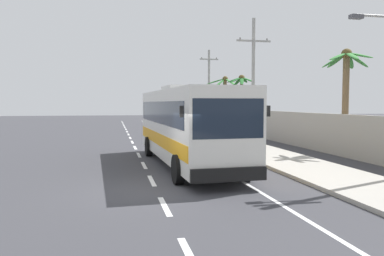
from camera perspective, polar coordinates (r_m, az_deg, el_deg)
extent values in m
plane|color=#3A3A3F|center=(12.90, -5.39, -9.00)|extent=(160.00, 160.00, 0.00)
cube|color=#A8A399|center=(24.11, 8.21, -2.93)|extent=(3.20, 90.00, 0.14)
cube|color=white|center=(10.79, -4.09, -11.50)|extent=(0.16, 2.00, 0.01)
cube|color=white|center=(14.24, -6.00, -7.78)|extent=(0.16, 2.00, 0.01)
cube|color=white|center=(17.73, -7.15, -5.52)|extent=(0.16, 2.00, 0.01)
cube|color=white|center=(21.24, -7.91, -4.00)|extent=(0.16, 2.00, 0.01)
cube|color=white|center=(24.77, -8.45, -2.91)|extent=(0.16, 2.00, 0.01)
cube|color=white|center=(28.31, -8.86, -2.09)|extent=(0.16, 2.00, 0.01)
cube|color=white|center=(31.85, -9.18, -1.46)|extent=(0.16, 2.00, 0.01)
cube|color=white|center=(35.40, -9.43, -0.95)|extent=(0.16, 2.00, 0.01)
cube|color=white|center=(38.95, -9.64, -0.53)|extent=(0.16, 2.00, 0.01)
cube|color=white|center=(42.50, -9.81, -0.19)|extent=(0.16, 2.00, 0.01)
cube|color=white|center=(46.05, -9.96, 0.11)|extent=(0.16, 2.00, 0.01)
cube|color=white|center=(49.61, -10.08, 0.36)|extent=(0.16, 2.00, 0.01)
cube|color=white|center=(53.16, -10.19, 0.58)|extent=(0.16, 2.00, 0.01)
cube|color=white|center=(56.72, -10.28, 0.77)|extent=(0.16, 2.00, 0.01)
cube|color=white|center=(60.28, -10.37, 0.93)|extent=(0.16, 2.00, 0.01)
cube|color=white|center=(28.03, -2.22, -2.11)|extent=(0.14, 70.00, 0.01)
cube|color=#9E998E|center=(29.14, 12.59, 0.24)|extent=(0.24, 60.00, 2.25)
cube|color=silver|center=(17.51, -0.85, 0.64)|extent=(3.09, 11.50, 3.02)
cube|color=#192333|center=(17.69, -1.01, 2.38)|extent=(3.07, 10.59, 0.97)
cube|color=#192333|center=(12.07, 5.43, 1.40)|extent=(2.35, 0.21, 1.27)
cube|color=orange|center=(17.56, -0.85, -1.57)|extent=(3.11, 11.27, 0.54)
cube|color=black|center=(12.19, 5.52, -6.92)|extent=(2.51, 0.28, 0.44)
cube|color=#B7B7B7|center=(18.89, -1.87, 5.86)|extent=(1.52, 2.57, 0.28)
cube|color=black|center=(12.82, 11.26, 2.49)|extent=(0.12, 0.09, 0.36)
cube|color=black|center=(11.86, -1.56, 2.47)|extent=(0.12, 0.09, 0.36)
cylinder|color=black|center=(14.26, 7.86, -5.67)|extent=(0.37, 1.05, 1.04)
cylinder|color=black|center=(13.52, -2.07, -6.15)|extent=(0.37, 1.05, 1.04)
cylinder|color=black|center=(21.24, 0.28, -2.56)|extent=(0.37, 1.05, 1.04)
cylinder|color=black|center=(20.75, -6.43, -2.73)|extent=(0.37, 1.05, 1.04)
cylinder|color=black|center=(25.91, 0.46, -1.92)|extent=(0.12, 0.60, 0.60)
cylinder|color=black|center=(27.22, -0.24, -1.65)|extent=(0.14, 0.60, 0.60)
cube|color=red|center=(26.50, 0.13, -1.32)|extent=(0.28, 1.11, 0.36)
cube|color=black|center=(26.77, -0.03, -0.84)|extent=(0.26, 0.61, 0.12)
cylinder|color=gray|center=(26.00, 0.40, -1.24)|extent=(0.07, 0.32, 0.67)
cylinder|color=black|center=(26.06, 0.34, -0.26)|extent=(0.56, 0.06, 0.04)
sphere|color=#EAEACC|center=(25.95, 0.41, -0.58)|extent=(0.14, 0.14, 0.14)
cylinder|color=red|center=(26.70, 0.00, -0.18)|extent=(0.32, 0.32, 0.62)
sphere|color=red|center=(26.67, 0.00, 0.76)|extent=(0.26, 0.26, 0.26)
cylinder|color=navy|center=(30.41, 4.48, -0.64)|extent=(0.28, 0.28, 0.81)
cylinder|color=#75388E|center=(30.37, 4.48, 0.73)|extent=(0.36, 0.36, 0.64)
sphere|color=beige|center=(30.35, 4.49, 1.53)|extent=(0.23, 0.23, 0.23)
cylinder|color=#9E9E99|center=(15.05, 25.94, 14.74)|extent=(1.68, 0.09, 0.09)
cube|color=#4C4C51|center=(14.56, 23.22, 14.96)|extent=(0.44, 0.24, 0.14)
cylinder|color=#9E9E99|center=(27.59, 9.08, 6.88)|extent=(0.24, 0.24, 8.78)
cube|color=#9E9E99|center=(27.89, 9.14, 12.66)|extent=(2.49, 0.12, 0.12)
cylinder|color=#4C4742|center=(27.58, 7.16, 13.04)|extent=(0.08, 0.08, 0.16)
cylinder|color=#4C4742|center=(28.27, 11.08, 12.77)|extent=(0.08, 0.08, 0.16)
cylinder|color=#9E9E99|center=(41.06, 2.54, 5.64)|extent=(0.24, 0.24, 8.48)
cube|color=#9E9E99|center=(41.30, 2.55, 10.17)|extent=(2.01, 0.12, 0.12)
cylinder|color=#4C4742|center=(41.13, 1.45, 10.37)|extent=(0.08, 0.08, 0.16)
cylinder|color=#4C4742|center=(41.52, 3.64, 10.30)|extent=(0.08, 0.08, 0.16)
cylinder|color=brown|center=(49.59, 2.43, 3.02)|extent=(0.36, 0.36, 4.53)
ellipsoid|color=#337F33|center=(49.72, 3.18, 5.45)|extent=(1.38, 0.48, 0.64)
ellipsoid|color=#337F33|center=(50.29, 2.48, 5.50)|extent=(0.77, 1.43, 0.51)
ellipsoid|color=#337F33|center=(49.77, 1.69, 5.46)|extent=(1.37, 0.96, 0.61)
ellipsoid|color=#337F33|center=(49.19, 1.88, 5.42)|extent=(1.34, 0.93, 0.72)
ellipsoid|color=#337F33|center=(49.09, 2.93, 5.53)|extent=(0.91, 1.40, 0.53)
sphere|color=brown|center=(49.62, 2.43, 5.70)|extent=(0.56, 0.56, 0.56)
cylinder|color=brown|center=(35.15, 7.36, 3.18)|extent=(0.27, 0.27, 5.08)
ellipsoid|color=#28702D|center=(35.50, 8.40, 7.08)|extent=(1.43, 0.48, 0.57)
ellipsoid|color=#28702D|center=(35.86, 7.77, 7.08)|extent=(1.17, 1.32, 0.53)
ellipsoid|color=#28702D|center=(35.72, 6.82, 6.85)|extent=(0.70, 1.35, 0.83)
ellipsoid|color=#28702D|center=(35.38, 6.30, 7.12)|extent=(1.38, 1.05, 0.55)
ellipsoid|color=#28702D|center=(34.80, 6.53, 7.10)|extent=(1.42, 0.81, 0.63)
ellipsoid|color=#28702D|center=(34.59, 7.40, 6.96)|extent=(0.75, 1.35, 0.82)
ellipsoid|color=#28702D|center=(34.83, 8.32, 7.12)|extent=(1.12, 1.34, 0.59)
sphere|color=brown|center=(35.23, 7.39, 7.40)|extent=(0.56, 0.56, 0.56)
cylinder|color=brown|center=(22.22, 21.82, 3.11)|extent=(0.35, 0.35, 5.42)
ellipsoid|color=#3D893D|center=(22.65, 23.38, 9.24)|extent=(1.34, 0.47, 0.86)
ellipsoid|color=#3D893D|center=(22.95, 22.35, 9.19)|extent=(1.21, 1.15, 0.85)
ellipsoid|color=#3D893D|center=(22.76, 20.71, 9.37)|extent=(0.73, 1.39, 0.79)
ellipsoid|color=#3D893D|center=(22.28, 20.36, 9.41)|extent=(1.33, 0.92, 0.86)
ellipsoid|color=#3D893D|center=(21.80, 20.91, 9.92)|extent=(1.46, 0.84, 0.58)
ellipsoid|color=#3D893D|center=(21.73, 22.70, 9.87)|extent=(0.61, 1.46, 0.59)
ellipsoid|color=#3D893D|center=(22.06, 23.65, 9.88)|extent=(1.03, 1.43, 0.50)
sphere|color=brown|center=(22.38, 22.00, 10.19)|extent=(0.56, 0.56, 0.56)
cylinder|color=brown|center=(38.46, 4.94, 3.33)|extent=(0.32, 0.32, 5.20)
ellipsoid|color=#3D893D|center=(38.80, 6.21, 6.54)|extent=(1.86, 0.42, 1.15)
ellipsoid|color=#3D893D|center=(39.50, 4.89, 6.77)|extent=(0.83, 2.03, 0.79)
ellipsoid|color=#3D893D|center=(38.89, 3.57, 6.94)|extent=(1.83, 1.53, 0.64)
ellipsoid|color=#3D893D|center=(37.86, 4.05, 6.60)|extent=(1.75, 1.25, 1.19)
ellipsoid|color=#3D893D|center=(37.77, 5.83, 6.77)|extent=(1.02, 1.94, 0.96)
sphere|color=brown|center=(38.54, 4.96, 7.28)|extent=(0.56, 0.56, 0.56)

